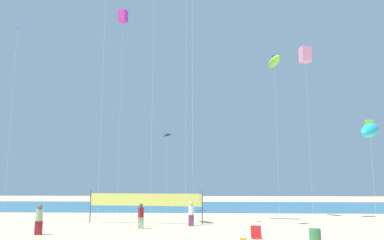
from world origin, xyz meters
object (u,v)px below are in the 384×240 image
object	(u,v)px
folding_beach_chair	(256,235)
trash_barrel	(315,238)
beachgoer_maroon_shirt	(141,215)
kite_pink_box	(305,55)
kite_blue_diamond	(17,40)
kite_black_diamond	(167,135)
beachgoer_white_shirt	(191,213)
kite_cyan_inflatable	(370,130)
kite_lime_inflatable	(274,62)
volleyball_net	(145,201)
kite_magenta_box	(123,17)
beachgoer_sage_shirt	(39,218)

from	to	relation	value
folding_beach_chair	trash_barrel	bearing A→B (deg)	-48.87
beachgoer_maroon_shirt	folding_beach_chair	bearing A→B (deg)	-12.55
kite_pink_box	kite_blue_diamond	distance (m)	25.17
kite_pink_box	kite_black_diamond	world-z (taller)	kite_pink_box
folding_beach_chair	kite_pink_box	world-z (taller)	kite_pink_box
beachgoer_white_shirt	kite_cyan_inflatable	xyz separation A→B (m)	(11.89, -1.88, 5.52)
trash_barrel	kite_lime_inflatable	world-z (taller)	kite_lime_inflatable
volleyball_net	kite_lime_inflatable	size ratio (longest dim) A/B	0.60
folding_beach_chair	kite_lime_inflatable	xyz separation A→B (m)	(3.61, 13.73, 13.29)
beachgoer_maroon_shirt	folding_beach_chair	size ratio (longest dim) A/B	1.85
kite_magenta_box	beachgoer_white_shirt	bearing A→B (deg)	-52.62
kite_magenta_box	kite_lime_inflatable	xyz separation A→B (m)	(14.82, -3.71, -6.27)
folding_beach_chair	kite_magenta_box	distance (m)	28.51
beachgoer_sage_shirt	kite_black_diamond	distance (m)	17.41
beachgoer_maroon_shirt	volleyball_net	xyz separation A→B (m)	(-0.26, 3.15, 0.77)
folding_beach_chair	kite_magenta_box	bearing A→B (deg)	88.73
folding_beach_chair	kite_lime_inflatable	bearing A→B (deg)	41.28
trash_barrel	kite_lime_inflatable	xyz separation A→B (m)	(0.91, 14.45, 13.33)
beachgoer_maroon_shirt	trash_barrel	xyz separation A→B (m)	(9.56, -6.55, -0.44)
volleyball_net	kite_cyan_inflatable	world-z (taller)	kite_cyan_inflatable
folding_beach_chair	kite_blue_diamond	xyz separation A→B (m)	(-18.95, 11.09, 14.72)
kite_pink_box	kite_black_diamond	xyz separation A→B (m)	(-12.66, 5.10, -6.39)
beachgoer_maroon_shirt	kite_cyan_inflatable	bearing A→B (deg)	27.05
volleyball_net	folding_beach_chair	bearing A→B (deg)	-51.58
trash_barrel	kite_black_diamond	bearing A→B (deg)	116.51
beachgoer_maroon_shirt	beachgoer_white_shirt	xyz separation A→B (m)	(3.25, 1.67, 0.02)
beachgoer_sage_shirt	kite_magenta_box	bearing A→B (deg)	7.00
beachgoer_white_shirt	kite_pink_box	world-z (taller)	kite_pink_box
kite_cyan_inflatable	kite_lime_inflatable	size ratio (longest dim) A/B	0.50
volleyball_net	kite_lime_inflatable	distance (m)	16.87
folding_beach_chair	kite_lime_inflatable	distance (m)	19.45
kite_pink_box	kite_lime_inflatable	world-z (taller)	kite_pink_box
beachgoer_sage_shirt	kite_blue_diamond	xyz separation A→B (m)	(-6.60, 8.28, 14.25)
kite_pink_box	kite_magenta_box	size ratio (longest dim) A/B	0.71
kite_lime_inflatable	beachgoer_maroon_shirt	bearing A→B (deg)	-142.96
kite_pink_box	trash_barrel	bearing A→B (deg)	-104.36
kite_cyan_inflatable	kite_pink_box	size ratio (longest dim) A/B	0.49
beachgoer_white_shirt	kite_magenta_box	bearing A→B (deg)	12.12
kite_black_diamond	kite_lime_inflatable	world-z (taller)	kite_lime_inflatable
kite_pink_box	kite_lime_inflatable	distance (m)	2.75
kite_blue_diamond	volleyball_net	bearing A→B (deg)	-10.11
trash_barrel	kite_cyan_inflatable	bearing A→B (deg)	48.73
beachgoer_white_shirt	kite_lime_inflatable	size ratio (longest dim) A/B	0.12
trash_barrel	volleyball_net	size ratio (longest dim) A/B	0.10
kite_black_diamond	kite_blue_diamond	xyz separation A→B (m)	(-12.43, -6.70, 7.57)
beachgoer_white_shirt	volleyball_net	xyz separation A→B (m)	(-3.51, 1.48, 0.74)
kite_lime_inflatable	beachgoer_white_shirt	bearing A→B (deg)	-139.22
kite_magenta_box	kite_lime_inflatable	size ratio (longest dim) A/B	1.44
volleyball_net	kite_pink_box	bearing A→B (deg)	15.63
beachgoer_white_shirt	kite_cyan_inflatable	size ratio (longest dim) A/B	0.23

